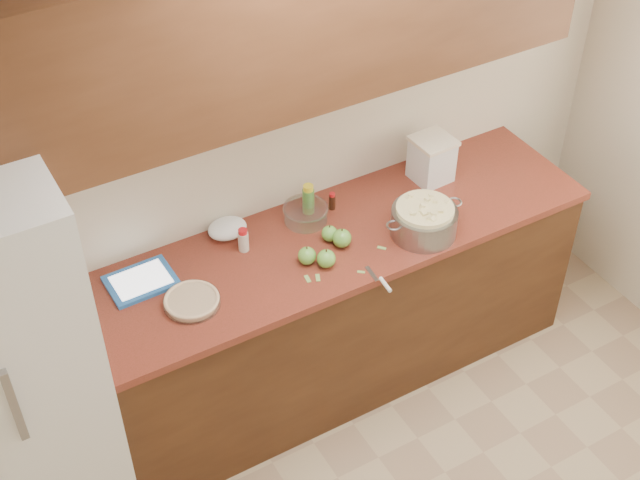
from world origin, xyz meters
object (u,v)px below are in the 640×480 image
colander (424,221)px  pie (192,301)px  flour_canister (432,159)px  tablet (141,281)px

colander → pie: bearing=174.8°
pie → flour_canister: bearing=9.3°
flour_canister → colander: bearing=-129.6°
colander → tablet: (-1.23, 0.33, -0.06)m
colander → tablet: size_ratio=1.39×
colander → flour_canister: flour_canister is taller
pie → tablet: 0.27m
colander → flour_canister: bearing=50.4°
pie → flour_canister: (1.36, 0.22, 0.10)m
pie → flour_canister: size_ratio=1.04×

